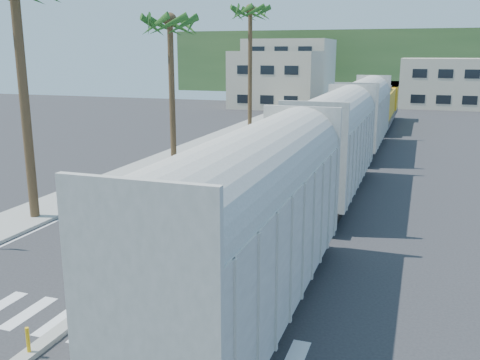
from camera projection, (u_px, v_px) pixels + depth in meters
ground at (112, 294)px, 17.86m from camera, size 140.00×140.00×0.00m
sidewalk at (188, 150)px, 43.52m from camera, size 3.00×90.00×0.15m
rails at (360, 154)px, 42.05m from camera, size 1.56×100.00×0.06m
median at (272, 170)px, 36.21m from camera, size 0.45×60.00×0.85m
crosswalk at (75, 322)px, 16.02m from camera, size 14.00×2.20×0.01m
lane_markings at (262, 156)px, 41.55m from camera, size 9.42×90.00×0.01m
freight_train at (349, 131)px, 34.40m from camera, size 3.00×60.94×5.85m
palm_trees at (176, 11)px, 38.78m from camera, size 3.50×37.20×13.75m
buildings at (320, 75)px, 84.80m from camera, size 38.00×27.00×10.00m
hillside at (378, 61)px, 108.49m from camera, size 80.00×20.00×12.00m
car_lead at (149, 195)px, 27.51m from camera, size 2.27×4.49×1.45m
car_second at (200, 166)px, 34.17m from camera, size 2.10×4.93×1.58m
car_third at (221, 155)px, 38.42m from camera, size 2.75×5.07×1.37m
car_rear at (249, 143)px, 43.12m from camera, size 2.71×5.31×1.43m
cyclist at (131, 280)px, 17.29m from camera, size 2.01×2.29×2.21m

